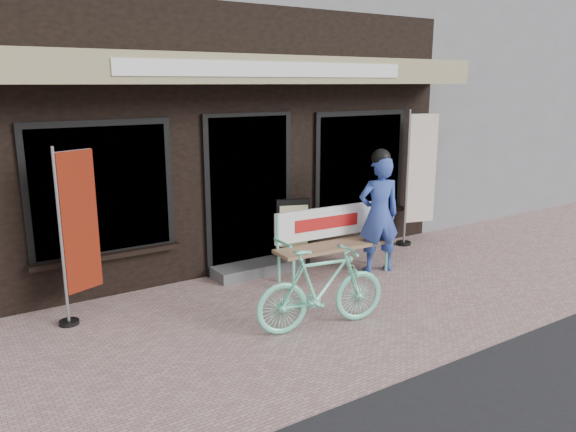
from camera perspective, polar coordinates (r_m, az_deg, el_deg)
ground at (r=6.55m, az=4.81°, el=-9.96°), size 70.00×70.00×0.00m
storefront at (r=10.38m, az=-12.56°, el=15.29°), size 7.00×6.77×6.00m
neighbor_right_near at (r=15.94m, az=17.42°, el=13.54°), size 10.00×7.00×5.60m
bench at (r=7.70m, az=4.38°, el=-2.06°), size 1.73×0.53×0.93m
person at (r=7.85m, az=9.22°, el=0.40°), size 0.69×0.56×1.73m
bicycle at (r=6.06m, az=3.44°, el=-7.32°), size 1.55×0.68×0.90m
nobori_red at (r=6.52m, az=-20.64°, el=-1.51°), size 0.57×0.32×1.96m
nobori_cream at (r=9.29m, az=13.16°, el=3.98°), size 0.65×0.30×2.19m
menu_stand at (r=8.09m, az=0.51°, el=-1.59°), size 0.49×0.26×0.98m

